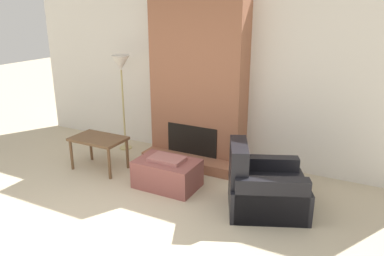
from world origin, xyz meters
TOP-DOWN VIEW (x-y plane):
  - ground_plane at (0.00, 0.00)m, footprint 24.00×24.00m
  - wall_back at (0.00, 3.04)m, footprint 6.80×0.06m
  - fireplace at (0.00, 2.77)m, footprint 1.51×0.76m
  - ottoman at (0.07, 1.68)m, footprint 0.86×0.56m
  - armchair at (1.42, 1.69)m, footprint 1.18×1.10m
  - side_table at (-1.17, 1.72)m, footprint 0.81×0.51m
  - floor_lamp_left at (-1.35, 2.62)m, footprint 0.31×0.31m

SIDE VIEW (x-z plane):
  - ground_plane at x=0.00m, z-range 0.00..0.00m
  - ottoman at x=0.07m, z-range -0.02..0.42m
  - armchair at x=1.42m, z-range -0.16..0.70m
  - side_table at x=-1.17m, z-range 0.19..0.70m
  - fireplace at x=0.00m, z-range -0.06..2.54m
  - wall_back at x=0.00m, z-range 0.00..2.60m
  - floor_lamp_left at x=-1.35m, z-range 0.60..2.24m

